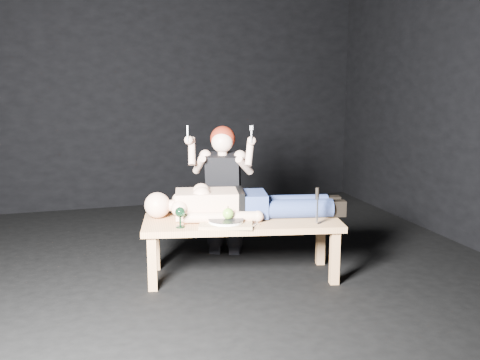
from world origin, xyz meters
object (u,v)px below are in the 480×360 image
(kneeling_woman, at_px, (224,189))
(carving_knife, at_px, (317,206))
(serving_tray, at_px, (226,224))
(table, at_px, (242,248))
(lying_man, at_px, (246,200))
(goblet, at_px, (180,217))

(kneeling_woman, height_order, carving_knife, kneeling_woman)
(serving_tray, bearing_deg, table, 35.93)
(lying_man, height_order, kneeling_woman, kneeling_woman)
(lying_man, bearing_deg, table, -111.60)
(carving_knife, bearing_deg, lying_man, 149.70)
(table, bearing_deg, carving_knife, -18.32)
(carving_knife, bearing_deg, table, 161.68)
(table, distance_m, goblet, 0.58)
(table, height_order, goblet, goblet)
(table, xyz_separation_m, goblet, (-0.49, -0.08, 0.30))
(lying_man, relative_size, goblet, 9.46)
(serving_tray, height_order, carving_knife, carving_knife)
(lying_man, bearing_deg, carving_knife, -30.30)
(lying_man, xyz_separation_m, goblet, (-0.55, -0.18, -0.05))
(kneeling_woman, distance_m, serving_tray, 0.70)
(lying_man, bearing_deg, kneeling_woman, 107.53)
(lying_man, xyz_separation_m, kneeling_woman, (-0.05, 0.46, 0.00))
(lying_man, relative_size, kneeling_woman, 1.24)
(lying_man, xyz_separation_m, serving_tray, (-0.22, -0.21, -0.12))
(table, xyz_separation_m, lying_man, (0.06, 0.10, 0.35))
(table, bearing_deg, goblet, -159.86)
(goblet, bearing_deg, kneeling_woman, 51.80)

